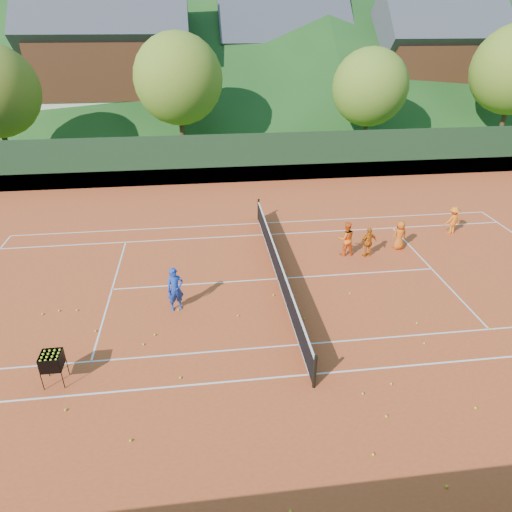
{
  "coord_description": "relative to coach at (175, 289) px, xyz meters",
  "views": [
    {
      "loc": [
        -2.8,
        -15.28,
        9.22
      ],
      "look_at": [
        -0.88,
        0.0,
        1.09
      ],
      "focal_mm": 32.0,
      "sensor_mm": 36.0,
      "label": 1
    }
  ],
  "objects": [
    {
      "name": "tree_b",
      "position": [
        -0.1,
        21.61,
        4.36
      ],
      "size": [
        6.4,
        6.4,
        8.4
      ],
      "color": "#43291A",
      "rests_on": "ground"
    },
    {
      "name": "tennis_ball_13",
      "position": [
        -4.64,
        0.2,
        -0.78
      ],
      "size": [
        0.07,
        0.07,
        0.07
      ],
      "primitive_type": "sphere",
      "color": "#C1DC24",
      "rests_on": "clay_court"
    },
    {
      "name": "tennis_ball_17",
      "position": [
        -4.11,
        0.34,
        -0.78
      ],
      "size": [
        0.07,
        0.07,
        0.07
      ],
      "primitive_type": "sphere",
      "color": "#C1DC24",
      "rests_on": "clay_court"
    },
    {
      "name": "tennis_ball_7",
      "position": [
        7.96,
        -5.69,
        -0.78
      ],
      "size": [
        0.07,
        0.07,
        0.07
      ],
      "primitive_type": "sphere",
      "color": "#C1DC24",
      "rests_on": "clay_court"
    },
    {
      "name": "student_a",
      "position": [
        7.12,
        3.3,
        -0.05
      ],
      "size": [
        0.78,
        0.63,
        1.52
      ],
      "primitive_type": "imported",
      "rotation": [
        0.0,
        0.0,
        3.22
      ],
      "color": "orange",
      "rests_on": "clay_court"
    },
    {
      "name": "tennis_ball_20",
      "position": [
        3.53,
        0.4,
        -0.78
      ],
      "size": [
        0.07,
        0.07,
        0.07
      ],
      "primitive_type": "sphere",
      "color": "#C1DC24",
      "rests_on": "clay_court"
    },
    {
      "name": "tennis_ball_3",
      "position": [
        -0.09,
        0.73,
        -0.78
      ],
      "size": [
        0.07,
        0.07,
        0.07
      ],
      "primitive_type": "sphere",
      "color": "#C1DC24",
      "rests_on": "clay_court"
    },
    {
      "name": "tennis_ball_18",
      "position": [
        4.26,
        0.29,
        -0.78
      ],
      "size": [
        0.07,
        0.07,
        0.07
      ],
      "primitive_type": "sphere",
      "color": "#C1DC24",
      "rests_on": "clay_court"
    },
    {
      "name": "tennis_ball_15",
      "position": [
        0.19,
        -3.57,
        -0.78
      ],
      "size": [
        0.07,
        0.07,
        0.07
      ],
      "primitive_type": "sphere",
      "color": "#C1DC24",
      "rests_on": "clay_court"
    },
    {
      "name": "tennis_ball_16",
      "position": [
        2.55,
        -7.88,
        -0.78
      ],
      "size": [
        0.07,
        0.07,
        0.07
      ],
      "primitive_type": "sphere",
      "color": "#C1DC24",
      "rests_on": "clay_court"
    },
    {
      "name": "student_c",
      "position": [
        9.65,
        3.55,
        -0.15
      ],
      "size": [
        0.69,
        0.5,
        1.32
      ],
      "primitive_type": "imported",
      "rotation": [
        0.0,
        0.0,
        3.27
      ],
      "color": "#DA5C13",
      "rests_on": "clay_court"
    },
    {
      "name": "tennis_ball_22",
      "position": [
        -2.63,
        -1.01,
        -0.78
      ],
      "size": [
        0.07,
        0.07,
        0.07
      ],
      "primitive_type": "sphere",
      "color": "#C1DC24",
      "rests_on": "clay_court"
    },
    {
      "name": "tennis_ball_1",
      "position": [
        6.08,
        -7.75,
        -0.78
      ],
      "size": [
        0.07,
        0.07,
        0.07
      ],
      "primitive_type": "sphere",
      "color": "#C1DC24",
      "rests_on": "clay_court"
    },
    {
      "name": "tennis_ball_14",
      "position": [
        -3.49,
        0.3,
        -0.78
      ],
      "size": [
        0.07,
        0.07,
        0.07
      ],
      "primitive_type": "sphere",
      "color": "#C1DC24",
      "rests_on": "clay_court"
    },
    {
      "name": "tennis_ball_5",
      "position": [
        6.38,
        0.16,
        -0.78
      ],
      "size": [
        0.07,
        0.07,
        0.07
      ],
      "primitive_type": "sphere",
      "color": "#C1DC24",
      "rests_on": "clay_court"
    },
    {
      "name": "tennis_ball_12",
      "position": [
        -1.0,
        -1.92,
        -0.78
      ],
      "size": [
        0.07,
        0.07,
        0.07
      ],
      "primitive_type": "sphere",
      "color": "#C1DC24",
      "rests_on": "clay_court"
    },
    {
      "name": "tennis_ball_21",
      "position": [
        5.51,
        -5.67,
        -0.78
      ],
      "size": [
        0.07,
        0.07,
        0.07
      ],
      "primitive_type": "sphere",
      "color": "#C1DC24",
      "rests_on": "clay_court"
    },
    {
      "name": "chalet_right",
      "position": [
        23.9,
        31.61,
        4.43
      ],
      "size": [
        11.5,
        8.82,
        11.91
      ],
      "color": "beige",
      "rests_on": "ground"
    },
    {
      "name": "ground",
      "position": [
        3.9,
        1.61,
        -0.83
      ],
      "size": [
        400.0,
        400.0,
        0.0
      ],
      "primitive_type": "plane",
      "color": "#2C5119",
      "rests_on": "ground"
    },
    {
      "name": "tennis_ball_25",
      "position": [
        -0.68,
        -1.47,
        -0.78
      ],
      "size": [
        0.07,
        0.07,
        0.07
      ],
      "primitive_type": "sphere",
      "color": "#C1DC24",
      "rests_on": "clay_court"
    },
    {
      "name": "student_d",
      "position": [
        12.79,
        4.8,
        -0.14
      ],
      "size": [
        0.95,
        0.66,
        1.34
      ],
      "primitive_type": "imported",
      "rotation": [
        0.0,
        0.0,
        3.35
      ],
      "color": "orange",
      "rests_on": "clay_court"
    },
    {
      "name": "tennis_net",
      "position": [
        3.9,
        1.61,
        -0.31
      ],
      "size": [
        0.1,
        12.07,
        1.1
      ],
      "color": "black",
      "rests_on": "clay_court"
    },
    {
      "name": "tennis_ball_11",
      "position": [
        0.05,
        -0.13,
        -0.78
      ],
      "size": [
        0.07,
        0.07,
        0.07
      ],
      "primitive_type": "sphere",
      "color": "#C1DC24",
      "rests_on": "clay_court"
    },
    {
      "name": "student_b",
      "position": [
        8.03,
        3.02,
        -0.14
      ],
      "size": [
        0.84,
        0.48,
        1.34
      ],
      "primitive_type": "imported",
      "rotation": [
        0.0,
        0.0,
        3.34
      ],
      "color": "#CE6412",
      "rests_on": "clay_court"
    },
    {
      "name": "tennis_ball_24",
      "position": [
        6.09,
        -4.56,
        -0.78
      ],
      "size": [
        0.07,
        0.07,
        0.07
      ],
      "primitive_type": "sphere",
      "color": "#C1DC24",
      "rests_on": "clay_court"
    },
    {
      "name": "tennis_ball_19",
      "position": [
        -2.78,
        -4.42,
        -0.78
      ],
      "size": [
        0.07,
        0.07,
        0.07
      ],
      "primitive_type": "sphere",
      "color": "#C1DC24",
      "rests_on": "clay_court"
    },
    {
      "name": "tennis_ball_0",
      "position": [
        8.05,
        -1.93,
        -0.78
      ],
      "size": [
        0.07,
        0.07,
        0.07
      ],
      "primitive_type": "sphere",
      "color": "#C1DC24",
      "rests_on": "clay_court"
    },
    {
      "name": "tree_c",
      "position": [
        13.9,
        20.61,
        3.71
      ],
      "size": [
        5.6,
        5.6,
        7.35
      ],
      "color": "#3C2818",
      "rests_on": "ground"
    },
    {
      "name": "ball_hopper",
      "position": [
        -3.28,
        -3.27,
        -0.06
      ],
      "size": [
        0.57,
        0.57,
        1.0
      ],
      "color": "black",
      "rests_on": "clay_court"
    },
    {
      "name": "tennis_ball_4",
      "position": [
        -0.97,
        -5.63,
        -0.78
      ],
      "size": [
        0.07,
        0.07,
        0.07
      ],
      "primitive_type": "sphere",
      "color": "#C1DC24",
      "rests_on": "clay_court"
    },
    {
      "name": "chalet_left",
      "position": [
        -6.1,
        31.61,
        4.81
      ],
      "size": [
        13.8,
        9.93,
        12.92
      ],
      "color": "beige",
      "rests_on": "ground"
    },
    {
      "name": "tennis_ball_10",
      "position": [
        5.17,
        -4.83,
        -0.78
      ],
      "size": [
        0.07,
        0.07,
        0.07
      ],
      "primitive_type": "sphere",
      "color": "#C1DC24",
      "rests_on": "clay_court"
    },
    {
      "name": "tennis_ball_6",
      "position": [
        2.1,
        -0.74,
        -0.78
      ],
      "size": [
        0.07,
        0.07,
        0.07
      ],
      "primitive_type": "sphere",
      "color": "#C1DC24",
      "rests_on": "clay_court"
    },
    {
      "name": "clay_court",
      "position": [
        3.9,
        1.61,
        -0.82
      ],
      "size": [
        40.0,
        24.0,
        0.02
      ],
      "primitive_type": "cube",
      "color": "#BB441E",
      "rests_on": "ground"
    },
    {
      "name": "tennis_ball_23",
      "position": [
        4.77,
        -6.75,
        -0.78
      ],
      "size": [
        0.07,
        0.07,
        0.07
      ],
      "primitive_type": "sphere",
      "color": "#C1DC24",
      "rests_on": "clay_court"
    },
    {
      "name": "tennis_ball_8",
      "position": [
        4.33,
        -1.2,
        -0.78
      ],
      "size": [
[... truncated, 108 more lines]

